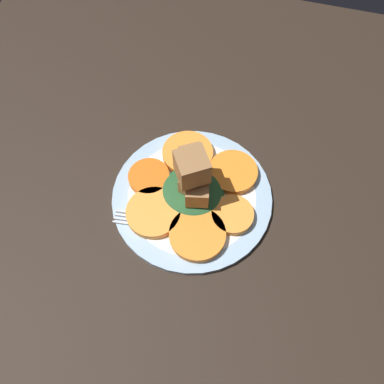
% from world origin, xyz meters
% --- Properties ---
extents(table_slab, '(1.20, 1.20, 0.02)m').
position_xyz_m(table_slab, '(0.00, 0.00, 0.01)').
color(table_slab, black).
rests_on(table_slab, ground).
extents(plate, '(0.28, 0.28, 0.01)m').
position_xyz_m(plate, '(0.00, 0.00, 0.03)').
color(plate, '#99B7D1').
rests_on(plate, table_slab).
extents(carrot_slice_0, '(0.09, 0.09, 0.01)m').
position_xyz_m(carrot_slice_0, '(-0.03, 0.08, 0.04)').
color(carrot_slice_0, orange).
rests_on(carrot_slice_0, plate).
extents(carrot_slice_1, '(0.07, 0.07, 0.01)m').
position_xyz_m(carrot_slice_1, '(-0.08, 0.01, 0.04)').
color(carrot_slice_1, orange).
rests_on(carrot_slice_1, plate).
extents(carrot_slice_2, '(0.09, 0.09, 0.01)m').
position_xyz_m(carrot_slice_2, '(-0.05, -0.05, 0.04)').
color(carrot_slice_2, orange).
rests_on(carrot_slice_2, plate).
extents(carrot_slice_3, '(0.09, 0.09, 0.01)m').
position_xyz_m(carrot_slice_3, '(0.03, -0.07, 0.04)').
color(carrot_slice_3, orange).
rests_on(carrot_slice_3, plate).
extents(carrot_slice_4, '(0.07, 0.07, 0.01)m').
position_xyz_m(carrot_slice_4, '(0.08, -0.02, 0.04)').
color(carrot_slice_4, orange).
rests_on(carrot_slice_4, plate).
extents(carrot_slice_5, '(0.09, 0.09, 0.01)m').
position_xyz_m(carrot_slice_5, '(0.06, 0.06, 0.04)').
color(carrot_slice_5, orange).
rests_on(carrot_slice_5, plate).
extents(center_pile, '(0.11, 0.10, 0.11)m').
position_xyz_m(center_pile, '(0.00, 0.00, 0.07)').
color(center_pile, '#235128').
rests_on(center_pile, plate).
extents(fork, '(0.20, 0.04, 0.00)m').
position_xyz_m(fork, '(-0.02, -0.06, 0.03)').
color(fork, silver).
rests_on(fork, plate).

